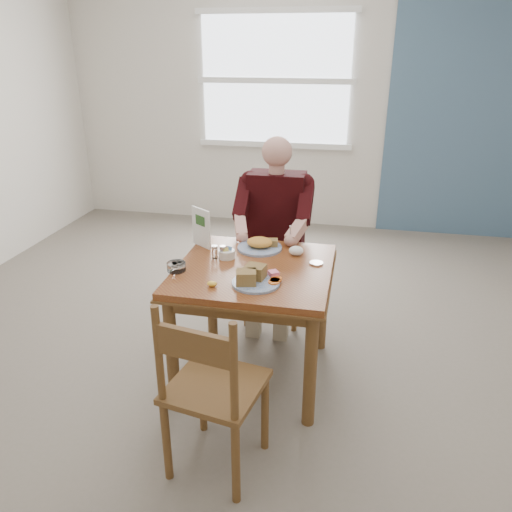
% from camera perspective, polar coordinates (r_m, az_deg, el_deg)
% --- Properties ---
extents(floor, '(6.00, 6.00, 0.00)m').
position_cam_1_polar(floor, '(3.31, -0.21, -13.18)').
color(floor, '#686154').
rests_on(floor, ground).
extents(wall_back, '(5.50, 0.00, 5.50)m').
position_cam_1_polar(wall_back, '(5.67, 6.40, 17.25)').
color(wall_back, silver).
rests_on(wall_back, ground).
extents(accent_panel, '(1.60, 0.02, 2.80)m').
position_cam_1_polar(accent_panel, '(5.72, 23.17, 15.68)').
color(accent_panel, '#43627D').
rests_on(accent_panel, ground).
extents(lemon_wedge, '(0.07, 0.06, 0.03)m').
position_cam_1_polar(lemon_wedge, '(2.70, -5.06, -3.19)').
color(lemon_wedge, yellow).
rests_on(lemon_wedge, table).
extents(napkin, '(0.09, 0.08, 0.06)m').
position_cam_1_polar(napkin, '(3.09, 4.61, 0.61)').
color(napkin, white).
rests_on(napkin, table).
extents(metal_dish, '(0.08, 0.08, 0.01)m').
position_cam_1_polar(metal_dish, '(2.99, 6.91, -0.81)').
color(metal_dish, silver).
rests_on(metal_dish, table).
extents(window, '(1.72, 0.04, 1.42)m').
position_cam_1_polar(window, '(5.67, 2.20, 19.40)').
color(window, white).
rests_on(window, wall_back).
extents(table, '(0.92, 0.92, 0.75)m').
position_cam_1_polar(table, '(2.98, -0.23, -3.20)').
color(table, brown).
rests_on(table, ground).
extents(chair_far, '(0.42, 0.42, 0.95)m').
position_cam_1_polar(chair_far, '(3.76, 2.31, -0.14)').
color(chair_far, brown).
rests_on(chair_far, ground).
extents(chair_near, '(0.49, 0.49, 0.95)m').
position_cam_1_polar(chair_near, '(2.40, -5.12, -15.00)').
color(chair_near, brown).
rests_on(chair_near, ground).
extents(diner, '(0.53, 0.56, 1.39)m').
position_cam_1_polar(diner, '(3.55, 2.15, 4.23)').
color(diner, gray).
rests_on(diner, chair_far).
extents(near_plate, '(0.29, 0.28, 0.09)m').
position_cam_1_polar(near_plate, '(2.72, -0.20, -2.51)').
color(near_plate, white).
rests_on(near_plate, table).
extents(far_plate, '(0.33, 0.33, 0.08)m').
position_cam_1_polar(far_plate, '(3.18, 0.53, 1.30)').
color(far_plate, white).
rests_on(far_plate, table).
extents(caddy, '(0.11, 0.11, 0.07)m').
position_cam_1_polar(caddy, '(3.05, -3.38, 0.24)').
color(caddy, white).
rests_on(caddy, table).
extents(shakers, '(0.09, 0.05, 0.08)m').
position_cam_1_polar(shakers, '(3.04, -4.28, 0.46)').
color(shakers, white).
rests_on(shakers, table).
extents(creamer, '(0.12, 0.12, 0.05)m').
position_cam_1_polar(creamer, '(2.91, -9.09, -1.20)').
color(creamer, white).
rests_on(creamer, table).
extents(menu, '(0.15, 0.11, 0.25)m').
position_cam_1_polar(menu, '(3.20, -6.28, 3.27)').
color(menu, white).
rests_on(menu, table).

